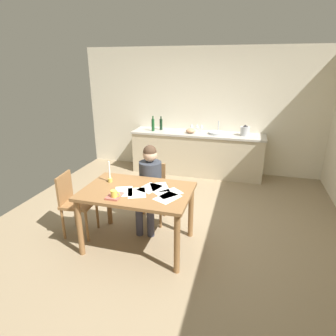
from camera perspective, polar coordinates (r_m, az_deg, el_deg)
ground_plane at (r=4.33m, az=0.12°, el=-11.47°), size 5.20×5.20×0.04m
wall_back at (r=6.31m, az=6.66°, el=11.28°), size 5.20×0.12×2.60m
kitchen_counter at (r=6.15m, az=5.79°, el=2.97°), size 2.76×0.64×0.90m
dining_table at (r=3.59m, az=-6.16°, el=-6.00°), size 1.34×0.89×0.79m
chair_at_table at (r=4.27m, az=-3.20°, el=-4.41°), size 0.44×0.44×0.86m
person_seated at (r=4.06m, az=-3.73°, el=-2.72°), size 0.36×0.61×1.19m
chair_side_empty at (r=4.10m, az=-18.19°, el=-6.30°), size 0.44×0.44×0.88m
coffee_mug at (r=3.35m, az=-10.68°, el=-5.20°), size 0.11×0.08×0.10m
candlestick at (r=3.80m, az=-11.58°, el=-1.61°), size 0.06×0.06×0.28m
book_magazine at (r=3.40m, az=-10.62°, el=-5.51°), size 0.16×0.21×0.02m
paper_letter at (r=3.43m, az=0.19°, el=-5.04°), size 0.35×0.36×0.00m
paper_bill at (r=3.32m, az=-0.10°, el=-5.94°), size 0.32×0.36×0.00m
paper_envelope at (r=3.52m, az=-8.85°, el=-4.65°), size 0.31×0.35×0.00m
paper_receipt at (r=3.60m, az=-1.78°, el=-3.84°), size 0.32×0.36×0.00m
paper_notice at (r=3.46m, az=-6.30°, el=-4.94°), size 0.31×0.36×0.00m
paper_flyer at (r=3.58m, az=-3.66°, el=-3.98°), size 0.29×0.35×0.00m
sink_unit at (r=5.98m, az=9.83°, el=6.96°), size 0.36×0.36×0.24m
bottle_oil at (r=6.16m, az=-3.01°, el=8.66°), size 0.06×0.06×0.32m
bottle_vinegar at (r=6.27m, az=-1.41°, el=8.78°), size 0.06×0.06×0.29m
mixing_bowl at (r=5.99m, az=4.56°, el=7.43°), size 0.20×0.20×0.09m
stovetop_kettle at (r=5.93m, az=15.14°, el=7.20°), size 0.18×0.18×0.22m
wine_glass_near_sink at (r=6.15m, az=6.73°, el=8.29°), size 0.07×0.07×0.15m
wine_glass_by_kettle at (r=6.16m, az=5.83°, el=8.35°), size 0.07×0.07×0.15m
wine_glass_back_left at (r=6.18m, az=4.76°, el=8.42°), size 0.07×0.07×0.15m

